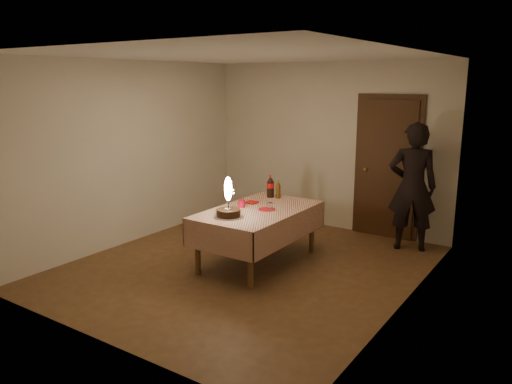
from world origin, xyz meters
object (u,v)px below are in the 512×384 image
red_plate (267,209)px  cola_bottle (270,187)px  red_cup (242,204)px  clear_cup (270,206)px  dining_table (258,216)px  birthday_cake (228,207)px  photographer (412,187)px  amber_bottle_left (278,190)px

red_plate → cola_bottle: (-0.33, 0.60, 0.15)m
red_plate → red_cup: size_ratio=2.20×
clear_cup → red_plate: bearing=-149.9°
dining_table → birthday_cake: 0.55m
red_plate → photographer: 2.10m
dining_table → photographer: photographer is taller
red_plate → cola_bottle: 0.70m
birthday_cake → cola_bottle: birthday_cake is taller
birthday_cake → red_cup: (-0.13, 0.45, -0.06)m
birthday_cake → amber_bottle_left: birthday_cake is taller
birthday_cake → clear_cup: bearing=67.2°
cola_bottle → photographer: (1.67, 1.00, 0.02)m
red_plate → clear_cup: clear_cup is taller
red_plate → dining_table: bearing=-160.0°
dining_table → photographer: bearing=48.4°
birthday_cake → photographer: bearing=54.1°
birthday_cake → amber_bottle_left: 1.16m
dining_table → amber_bottle_left: 0.70m
clear_cup → amber_bottle_left: bearing=112.0°
birthday_cake → amber_bottle_left: (-0.01, 1.16, 0.00)m
dining_table → amber_bottle_left: size_ratio=6.75×
red_cup → clear_cup: (0.36, 0.11, -0.01)m
birthday_cake → red_cup: size_ratio=4.87×
cola_bottle → amber_bottle_left: size_ratio=1.25×
red_plate → photographer: photographer is taller
clear_cup → red_cup: bearing=-163.5°
dining_table → cola_bottle: size_ratio=5.42×
birthday_cake → red_cup: 0.47m
birthday_cake → red_plate: 0.59m
red_plate → cola_bottle: cola_bottle is taller
clear_cup → photographer: (1.31, 1.58, 0.13)m
dining_table → clear_cup: size_ratio=19.11×
birthday_cake → clear_cup: 0.61m
birthday_cake → red_plate: size_ratio=2.21×
red_cup → cola_bottle: 0.70m
clear_cup → birthday_cake: bearing=-112.8°
dining_table → photographer: (1.45, 1.64, 0.27)m
red_cup → photographer: photographer is taller
clear_cup → amber_bottle_left: (-0.24, 0.60, 0.07)m
clear_cup → cola_bottle: cola_bottle is taller
clear_cup → photographer: bearing=50.3°
birthday_cake → photographer: photographer is taller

